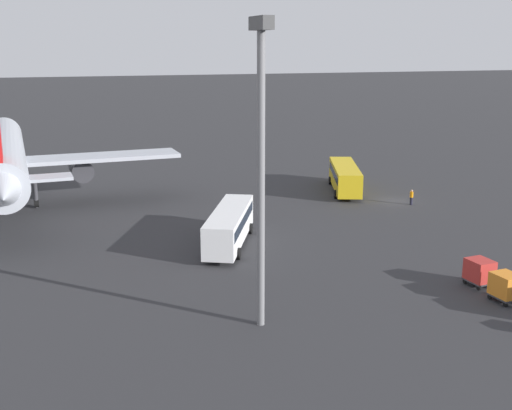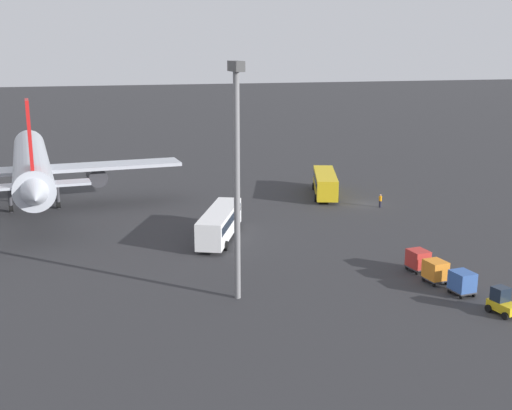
% 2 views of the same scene
% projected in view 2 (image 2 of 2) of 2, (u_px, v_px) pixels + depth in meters
% --- Properties ---
extents(ground_plane, '(600.00, 600.00, 0.00)m').
position_uv_depth(ground_plane, '(365.00, 204.00, 85.67)').
color(ground_plane, '#2D2D30').
extents(airplane, '(44.26, 38.06, 15.16)m').
position_uv_depth(airplane, '(31.00, 165.00, 82.36)').
color(airplane, '#B2B7C1').
rests_on(airplane, ground).
extents(shuttle_bus_near, '(12.62, 6.71, 3.21)m').
position_uv_depth(shuttle_bus_near, '(325.00, 182.00, 90.38)').
color(shuttle_bus_near, gold).
rests_on(shuttle_bus_near, ground).
extents(shuttle_bus_far, '(12.30, 7.56, 3.27)m').
position_uv_depth(shuttle_bus_far, '(220.00, 222.00, 69.46)').
color(shuttle_bus_far, white).
rests_on(shuttle_bus_far, ground).
extents(baggage_tug, '(2.60, 2.01, 2.10)m').
position_uv_depth(baggage_tug, '(502.00, 302.00, 50.11)').
color(baggage_tug, gold).
rests_on(baggage_tug, ground).
extents(worker_person, '(0.38, 0.38, 1.74)m').
position_uv_depth(worker_person, '(380.00, 201.00, 83.83)').
color(worker_person, '#1E1E2D').
rests_on(worker_person, ground).
extents(cargo_cart_blue, '(2.14, 1.86, 2.06)m').
position_uv_depth(cargo_cart_blue, '(462.00, 282.00, 53.83)').
color(cargo_cart_blue, '#38383D').
rests_on(cargo_cart_blue, ground).
extents(cargo_cart_orange, '(2.14, 1.86, 2.06)m').
position_uv_depth(cargo_cart_orange, '(435.00, 270.00, 56.59)').
color(cargo_cart_orange, '#38383D').
rests_on(cargo_cart_orange, ground).
extents(cargo_cart_red, '(2.14, 1.86, 2.06)m').
position_uv_depth(cargo_cart_red, '(418.00, 259.00, 59.55)').
color(cargo_cart_red, '#38383D').
rests_on(cargo_cart_red, ground).
extents(light_pole, '(2.80, 0.70, 19.32)m').
position_uv_depth(light_pole, '(237.00, 159.00, 50.71)').
color(light_pole, slate).
rests_on(light_pole, ground).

